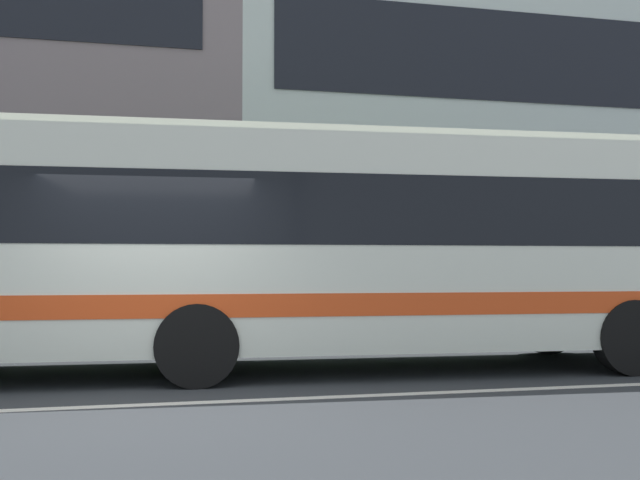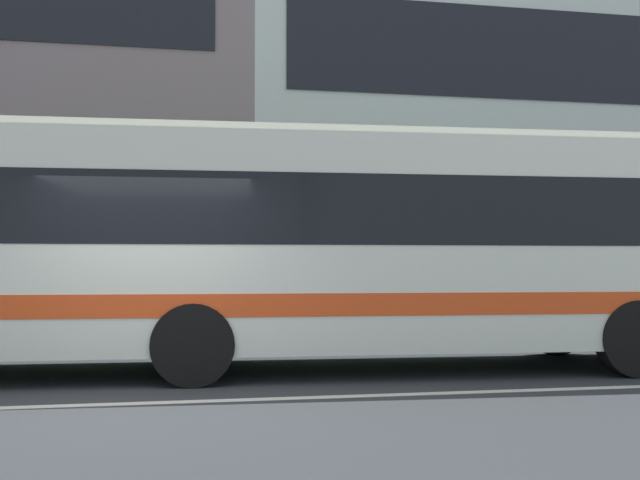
# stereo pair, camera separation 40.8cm
# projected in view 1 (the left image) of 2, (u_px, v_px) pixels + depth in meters

# --- Properties ---
(ground_plane) EXTENTS (160.00, 160.00, 0.00)m
(ground_plane) POSITION_uv_depth(u_px,v_px,m) (145.00, 405.00, 7.43)
(ground_plane) COLOR #313438
(lane_centre_line) EXTENTS (60.00, 0.16, 0.01)m
(lane_centre_line) POSITION_uv_depth(u_px,v_px,m) (145.00, 405.00, 7.43)
(lane_centre_line) COLOR silver
(lane_centre_line) RESTS_ON ground_plane
(hedge_row_far) EXTENTS (13.91, 1.10, 1.19)m
(hedge_row_far) POSITION_uv_depth(u_px,v_px,m) (228.00, 312.00, 13.04)
(hedge_row_far) COLOR #376828
(hedge_row_far) RESTS_ON ground_plane
(apartment_block_right) EXTENTS (19.19, 10.39, 11.95)m
(apartment_block_right) POSITION_uv_depth(u_px,v_px,m) (507.00, 133.00, 24.32)
(apartment_block_right) COLOR silver
(apartment_block_right) RESTS_ON ground_plane
(transit_bus) EXTENTS (12.00, 3.11, 3.23)m
(transit_bus) POSITION_uv_depth(u_px,v_px,m) (252.00, 241.00, 9.82)
(transit_bus) COLOR silver
(transit_bus) RESTS_ON ground_plane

